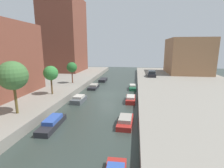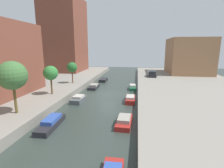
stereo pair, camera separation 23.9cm
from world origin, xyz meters
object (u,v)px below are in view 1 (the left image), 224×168
parked_car (151,74)px  apartment_tower_far (64,36)px  low_block_right (187,56)px  street_tree_2 (72,67)px  street_tree_1 (51,73)px  moored_boat_left_4 (103,80)px  moored_boat_right_1 (125,121)px  moored_boat_left_1 (52,123)px  moored_boat_right_2 (131,99)px  moored_boat_right_3 (133,87)px  moored_boat_left_2 (79,99)px  moored_boat_left_3 (94,87)px  street_tree_0 (13,76)px

parked_car → apartment_tower_far: bearing=163.4°
low_block_right → street_tree_2: (-25.47, -16.96, -1.54)m
low_block_right → street_tree_1: 35.79m
moored_boat_left_4 → moored_boat_right_1: 23.04m
moored_boat_left_1 → moored_boat_right_2: size_ratio=1.27×
moored_boat_right_1 → moored_boat_right_3: size_ratio=1.13×
moored_boat_left_2 → moored_boat_left_3: moored_boat_left_2 is taller
low_block_right → moored_boat_left_3: bearing=-142.1°
street_tree_2 → apartment_tower_far: bearing=116.4°
street_tree_0 → street_tree_1: street_tree_0 is taller
moored_boat_left_1 → moored_boat_right_1: 7.24m
apartment_tower_far → street_tree_0: 34.47m
moored_boat_left_1 → moored_boat_right_3: 18.31m
street_tree_2 → moored_boat_left_4: bearing=58.6°
street_tree_0 → moored_boat_right_1: street_tree_0 is taller
street_tree_2 → parked_car: bearing=32.3°
street_tree_2 → moored_boat_right_1: size_ratio=1.10×
low_block_right → parked_car: low_block_right is taller
parked_car → moored_boat_left_2: 21.68m
moored_boat_left_3 → moored_boat_right_1: size_ratio=1.03×
moored_boat_left_1 → moored_boat_left_2: size_ratio=1.43×
moored_boat_left_1 → moored_boat_right_2: moored_boat_right_2 is taller
moored_boat_left_1 → moored_boat_left_4: bearing=88.8°
street_tree_1 → moored_boat_right_1: street_tree_1 is taller
apartment_tower_far → moored_boat_left_3: (12.60, -16.86, -10.80)m
street_tree_0 → moored_boat_right_1: bearing=5.2°
moored_boat_left_1 → moored_boat_right_3: bearing=65.9°
apartment_tower_far → moored_boat_right_2: size_ratio=5.85×
apartment_tower_far → moored_boat_left_4: 19.56m
moored_boat_right_3 → parked_car: bearing=66.1°
moored_boat_left_2 → moored_boat_left_3: 8.58m
moored_boat_left_2 → street_tree_2: bearing=116.1°
moored_boat_left_4 → moored_boat_right_1: (6.57, -22.09, 0.05)m
parked_car → moored_boat_left_2: bearing=-122.6°
moored_boat_left_1 → moored_boat_right_1: bearing=12.5°
low_block_right → moored_boat_left_4: low_block_right is taller
street_tree_1 → street_tree_2: bearing=90.0°
apartment_tower_far → moored_boat_left_1: bearing=-69.3°
low_block_right → moored_boat_right_2: 28.33m
apartment_tower_far → moored_boat_left_2: bearing=-63.7°
moored_boat_right_1 → moored_boat_right_2: moored_boat_right_2 is taller
apartment_tower_far → street_tree_2: bearing=-63.6°
street_tree_0 → moored_boat_left_2: (4.05, 7.37, -4.52)m
apartment_tower_far → moored_boat_left_1: apartment_tower_far is taller
street_tree_1 → moored_boat_right_2: bearing=5.2°
street_tree_0 → parked_car: bearing=58.4°
moored_boat_left_3 → moored_boat_right_3: 7.46m
moored_boat_left_3 → moored_boat_left_1: bearing=-90.1°
street_tree_0 → moored_boat_left_2: bearing=61.2°
apartment_tower_far → moored_boat_right_2: bearing=-50.6°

